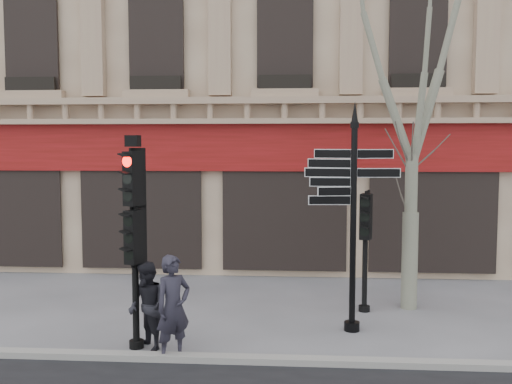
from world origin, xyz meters
TOP-DOWN VIEW (x-y plane):
  - ground at (0.00, 0.00)m, footprint 80.00×80.00m
  - kerb at (0.00, -1.40)m, footprint 80.00×0.25m
  - building at (0.00, 12.48)m, footprint 28.00×15.52m
  - fingerpost at (1.43, 0.43)m, footprint 2.08×2.08m
  - traffic_signal_main at (-2.55, -0.82)m, footprint 0.50×0.44m
  - traffic_signal_secondary at (1.83, 1.77)m, footprint 0.51×0.43m
  - plane_tree at (2.86, 2.09)m, footprint 3.15×3.15m
  - pedestrian_a at (-1.76, -1.30)m, footprint 0.77×0.77m
  - pedestrian_b at (-2.31, -0.91)m, footprint 0.97×0.98m

SIDE VIEW (x-z plane):
  - ground at x=0.00m, z-range 0.00..0.00m
  - kerb at x=0.00m, z-range 0.00..0.12m
  - pedestrian_b at x=-2.31m, z-range 0.00..1.59m
  - pedestrian_a at x=-1.76m, z-range 0.00..1.80m
  - traffic_signal_secondary at x=1.83m, z-range 0.52..3.12m
  - traffic_signal_main at x=-2.55m, z-range 0.50..4.33m
  - fingerpost at x=1.43m, z-range 0.77..5.26m
  - plane_tree at x=2.86m, z-range 1.69..10.06m
  - building at x=0.00m, z-range -0.01..17.99m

